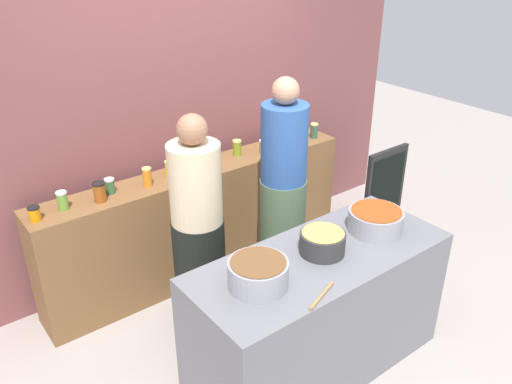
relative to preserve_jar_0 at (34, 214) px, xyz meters
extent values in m
plane|color=gray|center=(1.27, -1.06, -1.00)|extent=(12.00, 12.00, 0.00)
cube|color=brown|center=(1.27, 0.39, 0.50)|extent=(4.80, 0.12, 3.00)
cube|color=brown|center=(1.27, 0.04, -0.53)|extent=(2.70, 0.36, 0.95)
cube|color=slate|center=(1.27, -1.36, -0.56)|extent=(1.70, 0.70, 0.88)
cylinder|color=orange|center=(0.00, 0.00, -0.01)|extent=(0.08, 0.08, 0.09)
cylinder|color=black|center=(0.00, 0.00, 0.04)|extent=(0.08, 0.08, 0.01)
cylinder|color=#609234|center=(0.20, 0.04, 0.01)|extent=(0.07, 0.07, 0.12)
cylinder|color=silver|center=(0.20, 0.04, 0.08)|extent=(0.07, 0.07, 0.01)
cylinder|color=#8E4715|center=(0.44, 0.00, 0.01)|extent=(0.08, 0.08, 0.13)
cylinder|color=black|center=(0.44, 0.00, 0.09)|extent=(0.09, 0.09, 0.01)
cylinder|color=#305C37|center=(0.55, 0.07, 0.00)|extent=(0.07, 0.07, 0.10)
cylinder|color=silver|center=(0.55, 0.07, 0.06)|extent=(0.07, 0.07, 0.01)
cylinder|color=orange|center=(0.82, 0.01, 0.02)|extent=(0.06, 0.06, 0.13)
cylinder|color=#D6C666|center=(0.82, 0.01, 0.09)|extent=(0.07, 0.07, 0.01)
cylinder|color=gold|center=(1.03, 0.05, 0.01)|extent=(0.07, 0.07, 0.12)
cylinder|color=#D6C666|center=(1.03, 0.05, 0.08)|extent=(0.07, 0.07, 0.01)
cylinder|color=brown|center=(1.15, 0.05, 0.01)|extent=(0.07, 0.07, 0.13)
cylinder|color=silver|center=(1.15, 0.05, 0.09)|extent=(0.07, 0.07, 0.01)
cylinder|color=gold|center=(1.34, 0.02, -0.01)|extent=(0.09, 0.09, 0.09)
cylinder|color=black|center=(1.34, 0.02, 0.04)|extent=(0.09, 0.09, 0.01)
cylinder|color=olive|center=(1.68, 0.08, 0.01)|extent=(0.07, 0.07, 0.12)
cylinder|color=#D6C666|center=(1.68, 0.08, 0.08)|extent=(0.07, 0.07, 0.01)
cylinder|color=olive|center=(1.89, -0.01, 0.00)|extent=(0.08, 0.08, 0.10)
cylinder|color=silver|center=(1.89, -0.01, 0.06)|extent=(0.08, 0.08, 0.01)
cylinder|color=gold|center=(2.05, 0.01, 0.02)|extent=(0.07, 0.07, 0.13)
cylinder|color=black|center=(2.05, 0.01, 0.09)|extent=(0.08, 0.08, 0.01)
cylinder|color=#D36A09|center=(2.30, -0.02, 0.01)|extent=(0.08, 0.08, 0.12)
cylinder|color=silver|center=(2.30, -0.02, 0.07)|extent=(0.08, 0.08, 0.01)
cylinder|color=#2E523A|center=(2.47, -0.01, 0.01)|extent=(0.07, 0.07, 0.12)
cylinder|color=#D6C666|center=(2.47, -0.01, 0.08)|extent=(0.07, 0.07, 0.01)
cylinder|color=gray|center=(0.78, -1.36, -0.05)|extent=(0.34, 0.34, 0.15)
cylinder|color=brown|center=(0.78, -1.36, 0.03)|extent=(0.31, 0.31, 0.00)
cylinder|color=#2D2D2D|center=(1.30, -1.33, -0.05)|extent=(0.28, 0.28, 0.14)
cylinder|color=tan|center=(1.30, -1.33, 0.02)|extent=(0.26, 0.26, 0.00)
cylinder|color=gray|center=(1.75, -1.36, -0.05)|extent=(0.35, 0.35, 0.14)
cylinder|color=#963C15|center=(1.75, -1.36, 0.02)|extent=(0.33, 0.33, 0.00)
cylinder|color=#9E703D|center=(0.99, -1.65, -0.11)|extent=(0.26, 0.11, 0.02)
cylinder|color=black|center=(0.88, -0.57, -0.55)|extent=(0.36, 0.36, 0.90)
cylinder|color=beige|center=(0.88, -0.57, 0.17)|extent=(0.35, 0.35, 0.55)
sphere|color=#8C6047|center=(0.88, -0.57, 0.54)|extent=(0.20, 0.20, 0.20)
cylinder|color=#4D6549|center=(1.66, -0.54, -0.52)|extent=(0.36, 0.36, 0.96)
cylinder|color=#2C5294|center=(1.66, -0.54, 0.25)|extent=(0.34, 0.34, 0.59)
sphere|color=tan|center=(1.66, -0.54, 0.65)|extent=(0.20, 0.20, 0.20)
cube|color=black|center=(2.99, -0.46, -0.57)|extent=(0.51, 0.04, 0.85)
cube|color=black|center=(2.99, -0.49, -0.53)|extent=(0.43, 0.01, 0.65)
camera|label=1|loc=(-0.68, -3.24, 1.67)|focal=37.00mm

